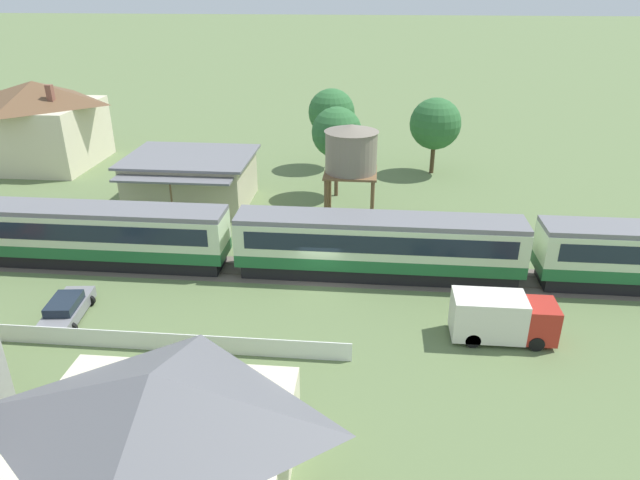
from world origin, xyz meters
TOP-DOWN VIEW (x-y plane):
  - ground_plane at (0.00, 0.00)m, footprint 600.00×600.00m
  - passenger_train at (3.80, 1.42)m, footprint 55.64×2.97m
  - railway_track at (0.73, 1.42)m, footprint 129.35×3.60m
  - station_building at (-12.02, 13.05)m, footprint 10.30×9.38m
  - station_house_brown_roof at (-30.34, 22.64)m, footprint 10.97×10.75m
  - water_tower at (1.41, 9.06)m, footprint 3.94×3.94m
  - cottage_grey_roof_2 at (-4.32, -16.06)m, footprint 10.07×7.89m
  - picket_fence_front at (-13.92, -7.82)m, footprint 32.53×0.06m
  - parked_car_grey at (-13.68, -5.41)m, footprint 2.45×4.78m
  - delivery_truck_red at (10.01, -5.06)m, footprint 5.33×2.11m
  - yard_tree_0 at (-0.10, 16.08)m, footprint 4.27×4.27m
  - yard_tree_1 at (8.80, 23.45)m, footprint 4.87×4.87m
  - yard_tree_2 at (-1.19, 24.42)m, footprint 4.54×4.54m

SIDE VIEW (x-z plane):
  - ground_plane at x=0.00m, z-range 0.00..0.00m
  - railway_track at x=0.73m, z-range -0.01..0.03m
  - picket_fence_front at x=-13.92m, z-range 0.00..1.05m
  - parked_car_grey at x=-13.68m, z-range -0.04..1.27m
  - delivery_truck_red at x=10.01m, z-range 0.04..2.54m
  - station_building at x=-12.02m, z-range 0.03..4.20m
  - passenger_train at x=3.80m, z-range 0.22..4.25m
  - cottage_grey_roof_2 at x=-4.32m, z-range 0.10..5.21m
  - station_house_brown_roof at x=-30.34m, z-range 0.13..8.51m
  - yard_tree_1 at x=8.80m, z-range 1.20..8.49m
  - yard_tree_2 at x=-1.19m, z-range 1.63..9.45m
  - yard_tree_0 at x=-0.10m, z-range 1.73..9.49m
  - water_tower at x=1.41m, z-range 2.08..10.05m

